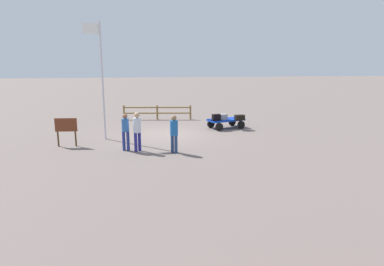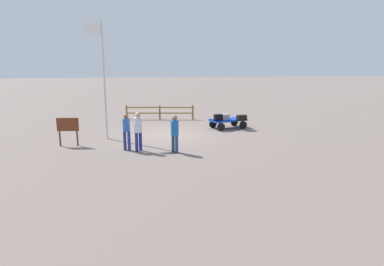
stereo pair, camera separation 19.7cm
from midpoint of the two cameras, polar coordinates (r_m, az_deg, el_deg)
ground_plane at (r=19.07m, az=-3.28°, el=-0.17°), size 120.00×120.00×0.00m
luggage_cart at (r=20.67m, az=6.22°, el=1.94°), size 2.35×1.67×0.56m
suitcase_tan at (r=20.06m, az=4.67°, el=2.60°), size 0.53×0.39×0.37m
suitcase_navy at (r=20.33m, az=8.53°, el=2.54°), size 0.59×0.41×0.31m
suitcase_dark at (r=20.40m, az=5.76°, el=2.68°), size 0.54×0.41×0.33m
worker_lead at (r=15.72m, az=-10.50°, el=0.63°), size 0.40×0.40×1.70m
worker_trailing at (r=15.07m, az=-2.52°, el=0.34°), size 0.49×0.49×1.69m
worker_supervisor at (r=15.49m, az=-8.60°, el=0.76°), size 0.47×0.47×1.78m
flagpole at (r=18.00m, az=-14.36°, el=9.55°), size 0.87×0.10×5.89m
signboard at (r=17.28m, az=-19.66°, el=0.92°), size 1.03×0.14×1.36m
wooden_fence at (r=23.68m, az=-5.17°, el=3.65°), size 4.65×0.69×0.98m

